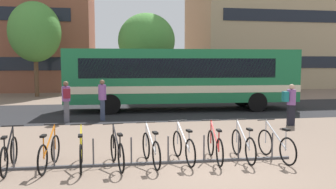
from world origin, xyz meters
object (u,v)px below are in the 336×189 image
(parked_bicycle_yellow_2, at_px, (81,153))
(commuter_maroon_pack_0, at_px, (66,99))
(parked_bicycle_silver_8, at_px, (276,145))
(parked_bicycle_silver_7, at_px, (243,145))
(commuter_black_pack_1, at_px, (102,97))
(parked_bicycle_silver_4, at_px, (151,149))
(parked_bicycle_silver_5, at_px, (184,147))
(parked_bicycle_orange_1, at_px, (49,153))
(parked_bicycle_black_3, at_px, (117,151))
(parked_bicycle_black_0, at_px, (9,155))
(street_tree_1, at_px, (35,32))
(commuter_teal_pack_2, at_px, (290,102))
(parked_bicycle_red_6, at_px, (215,146))
(street_tree_0, at_px, (147,41))
(city_bus, at_px, (183,77))

(parked_bicycle_yellow_2, height_order, commuter_maroon_pack_0, commuter_maroon_pack_0)
(parked_bicycle_silver_8, bearing_deg, parked_bicycle_yellow_2, 82.01)
(parked_bicycle_silver_7, distance_m, commuter_black_pack_1, 7.86)
(parked_bicycle_silver_4, distance_m, parked_bicycle_silver_5, 0.85)
(parked_bicycle_orange_1, height_order, parked_bicycle_yellow_2, same)
(parked_bicycle_orange_1, relative_size, parked_bicycle_black_3, 1.00)
(parked_bicycle_black_0, bearing_deg, street_tree_1, 6.23)
(parked_bicycle_yellow_2, distance_m, parked_bicycle_silver_5, 2.54)
(parked_bicycle_silver_8, bearing_deg, commuter_teal_pack_2, -39.48)
(commuter_black_pack_1, bearing_deg, parked_bicycle_silver_5, 16.28)
(parked_bicycle_silver_7, height_order, commuter_maroon_pack_0, commuter_maroon_pack_0)
(parked_bicycle_red_6, distance_m, commuter_black_pack_1, 7.51)
(parked_bicycle_black_3, bearing_deg, street_tree_0, -17.66)
(parked_bicycle_silver_8, bearing_deg, parked_bicycle_red_6, 76.88)
(parked_bicycle_orange_1, distance_m, commuter_teal_pack_2, 9.62)
(parked_bicycle_silver_8, distance_m, street_tree_0, 18.35)
(street_tree_0, height_order, street_tree_1, street_tree_1)
(parked_bicycle_silver_8, xyz_separation_m, street_tree_0, (-1.43, 17.89, 3.80))
(parked_bicycle_silver_7, height_order, commuter_black_pack_1, commuter_black_pack_1)
(city_bus, bearing_deg, street_tree_0, 100.30)
(street_tree_1, bearing_deg, parked_bicycle_silver_7, -64.65)
(parked_bicycle_black_3, relative_size, parked_bicycle_red_6, 0.99)
(parked_bicycle_yellow_2, relative_size, parked_bicycle_silver_5, 1.00)
(parked_bicycle_orange_1, relative_size, parked_bicycle_silver_5, 1.00)
(parked_bicycle_yellow_2, xyz_separation_m, commuter_black_pack_1, (0.38, 6.93, 0.65))
(city_bus, distance_m, commuter_black_pack_1, 5.00)
(parked_bicycle_silver_4, height_order, parked_bicycle_silver_7, same)
(city_bus, height_order, parked_bicycle_yellow_2, city_bus)
(parked_bicycle_black_0, bearing_deg, parked_bicycle_orange_1, -91.41)
(city_bus, bearing_deg, parked_bicycle_silver_5, -99.19)
(commuter_black_pack_1, bearing_deg, street_tree_0, 162.56)
(parked_bicycle_black_0, bearing_deg, parked_bicycle_silver_7, -93.44)
(parked_bicycle_orange_1, xyz_separation_m, parked_bicycle_black_3, (1.60, -0.15, 0.00))
(parked_bicycle_silver_5, relative_size, commuter_teal_pack_2, 1.03)
(parked_bicycle_orange_1, xyz_separation_m, parked_bicycle_silver_7, (4.86, -0.07, 0.00))
(parked_bicycle_silver_8, bearing_deg, parked_bicycle_black_0, 81.62)
(city_bus, xyz_separation_m, parked_bicycle_silver_8, (0.37, -9.68, -1.39))
(parked_bicycle_yellow_2, height_order, parked_bicycle_silver_7, same)
(parked_bicycle_silver_4, xyz_separation_m, commuter_teal_pack_2, (6.17, 4.34, 0.58))
(parked_bicycle_black_3, xyz_separation_m, street_tree_1, (-5.50, 18.59, 4.38))
(parked_bicycle_black_3, xyz_separation_m, parked_bicycle_silver_4, (0.84, 0.07, 0.00))
(parked_bicycle_black_0, xyz_separation_m, parked_bicycle_yellow_2, (1.65, -0.09, 0.00))
(commuter_black_pack_1, height_order, street_tree_1, street_tree_1)
(city_bus, distance_m, parked_bicycle_orange_1, 10.93)
(parked_bicycle_orange_1, bearing_deg, parked_bicycle_silver_5, -82.59)
(parked_bicycle_red_6, distance_m, street_tree_0, 18.11)
(commuter_maroon_pack_0, xyz_separation_m, commuter_black_pack_1, (1.49, 0.31, 0.02))
(parked_bicycle_yellow_2, height_order, parked_bicycle_red_6, same)
(parked_bicycle_orange_1, height_order, commuter_black_pack_1, commuter_black_pack_1)
(parked_bicycle_red_6, relative_size, commuter_maroon_pack_0, 0.98)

